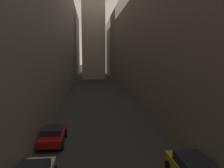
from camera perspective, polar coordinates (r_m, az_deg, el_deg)
ground_plane at (r=42.17m, az=-3.93°, el=-2.52°), size 264.00×264.00×0.00m
building_block_left at (r=44.78m, az=-18.76°, el=12.09°), size 11.09×108.00×22.43m
building_block_right at (r=45.33m, az=10.19°, el=10.58°), size 11.06×108.00×19.73m
parked_car_left_far at (r=19.29m, az=-14.99°, el=-12.58°), size 1.96×3.98×1.38m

